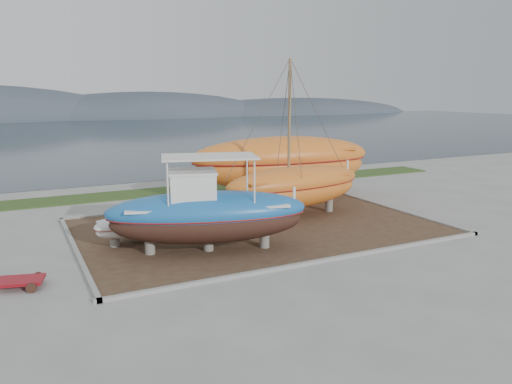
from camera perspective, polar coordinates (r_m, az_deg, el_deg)
name	(u,v)px	position (r m, az deg, el deg)	size (l,w,h in m)	color
ground	(297,249)	(22.99, 4.69, -6.46)	(140.00, 140.00, 0.00)	gray
dirt_patch	(258,227)	(26.33, 0.17, -4.02)	(18.00, 12.00, 0.06)	#422D1E
curb_frame	(258,226)	(26.32, 0.17, -3.93)	(18.60, 12.60, 0.15)	gray
grass_strip	(187,189)	(36.70, -7.94, 0.31)	(44.00, 3.00, 0.08)	#284219
sea	(82,134)	(89.67, -19.30, 6.29)	(260.00, 100.00, 0.04)	#192832
mountain_ridge	(53,118)	(144.29, -22.22, 7.80)	(200.00, 36.00, 20.00)	#333D49
blue_caique	(208,204)	(22.00, -5.55, -1.37)	(8.87, 2.77, 4.27)	#1C63AE
white_dinghy	(138,226)	(24.50, -13.34, -3.76)	(4.63, 1.74, 1.39)	white
orange_sailboat	(296,140)	(27.64, 4.56, 5.92)	(8.85, 2.61, 8.70)	orange
orange_bare_hull	(282,169)	(32.81, 3.01, 2.68)	(12.23, 3.67, 4.01)	orange
red_trailer	(20,283)	(20.38, -25.35, -9.43)	(2.43, 1.22, 0.34)	maroon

